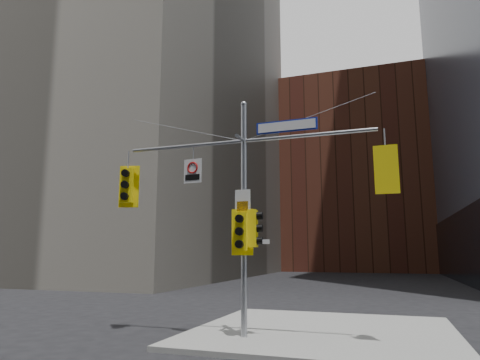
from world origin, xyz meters
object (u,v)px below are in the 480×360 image
Objects in this scene: traffic_light_pole_front at (241,232)px; street_sign_blade at (286,126)px; traffic_light_west_arm at (127,186)px; traffic_light_pole_side at (254,228)px; traffic_light_east_arm at (387,170)px; regulatory_sign_arm at (193,170)px; signal_assembly at (244,191)px.

street_sign_blade is (1.37, 0.27, 3.18)m from traffic_light_pole_front.
traffic_light_west_arm is 1.05× the size of traffic_light_pole_front.
traffic_light_pole_side is 0.81× the size of traffic_light_pole_front.
traffic_light_pole_front is at bearing 124.84° from traffic_light_pole_side.
traffic_light_west_arm is 8.35m from traffic_light_east_arm.
traffic_light_east_arm reaches higher than traffic_light_pole_side.
traffic_light_east_arm is 4.13m from traffic_light_pole_side.
regulatory_sign_arm is at bearing -15.23° from traffic_light_west_arm.
signal_assembly is 1.89m from regulatory_sign_arm.
traffic_light_pole_front is at bearing -3.38° from regulatory_sign_arm.
traffic_light_east_arm is (4.16, 0.00, 0.38)m from signal_assembly.
traffic_light_west_arm is 2.48m from regulatory_sign_arm.
traffic_light_east_arm is at bearing -95.65° from traffic_light_pole_side.
street_sign_blade reaches higher than traffic_light_east_arm.
traffic_light_pole_side is 2.80m from regulatory_sign_arm.
traffic_light_pole_side is 0.59× the size of street_sign_blade.
traffic_light_pole_side is 3.25m from street_sign_blade.
signal_assembly reaches higher than traffic_light_west_arm.
street_sign_blade is at bearing 5.22° from traffic_light_pole_front.
regulatory_sign_arm is at bearing 85.40° from traffic_light_pole_side.
traffic_light_west_arm is 1.07× the size of traffic_light_east_arm.
signal_assembly is 7.19× the size of traffic_light_pole_side.
signal_assembly is at bearing 1.07° from traffic_light_east_arm.
signal_assembly is 4.23× the size of street_sign_blade.
traffic_light_east_arm is at bearing 0.01° from signal_assembly.
traffic_light_pole_front reaches higher than traffic_light_pole_side.
regulatory_sign_arm is (-1.73, -0.02, 0.76)m from signal_assembly.
street_sign_blade reaches higher than regulatory_sign_arm.
traffic_light_east_arm is 1.21× the size of traffic_light_pole_side.
traffic_light_pole_front is 0.73× the size of street_sign_blade.
street_sign_blade is at bearing -95.93° from traffic_light_pole_side.
traffic_light_pole_front is (-4.17, -0.27, -1.63)m from traffic_light_east_arm.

